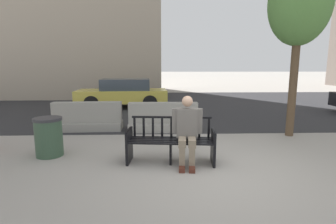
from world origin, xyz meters
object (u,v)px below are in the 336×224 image
at_px(jersey_barrier_centre, 163,119).
at_px(street_tree, 300,5).
at_px(car_taxi_near, 123,93).
at_px(seated_person, 187,129).
at_px(jersey_barrier_left, 88,119).
at_px(street_bench, 171,143).
at_px(trash_bin, 49,137).

distance_m(jersey_barrier_centre, street_tree, 4.66).
bearing_deg(car_taxi_near, seated_person, -73.39).
height_order(jersey_barrier_left, car_taxi_near, car_taxi_near).
height_order(street_bench, jersey_barrier_centre, street_bench).
relative_size(jersey_barrier_left, car_taxi_near, 0.49).
bearing_deg(seated_person, jersey_barrier_left, 132.87).
height_order(jersey_barrier_centre, jersey_barrier_left, same).
distance_m(jersey_barrier_centre, jersey_barrier_left, 2.25).
height_order(street_tree, trash_bin, street_tree).
xyz_separation_m(street_bench, trash_bin, (-2.54, 0.47, 0.02)).
height_order(street_bench, trash_bin, street_bench).
xyz_separation_m(seated_person, jersey_barrier_left, (-2.65, 2.85, -0.35)).
height_order(street_tree, car_taxi_near, street_tree).
distance_m(jersey_barrier_left, street_tree, 6.52).
bearing_deg(jersey_barrier_left, street_tree, -8.53).
bearing_deg(street_tree, seated_person, -146.64).
bearing_deg(trash_bin, jersey_barrier_centre, 40.79).
relative_size(street_bench, car_taxi_near, 0.42).
relative_size(street_bench, trash_bin, 2.11).
relative_size(seated_person, jersey_barrier_left, 0.65).
bearing_deg(seated_person, car_taxi_near, 106.61).
xyz_separation_m(street_bench, street_tree, (3.34, 1.91, 3.01)).
distance_m(jersey_barrier_centre, trash_bin, 3.22).
distance_m(street_tree, trash_bin, 6.76).
xyz_separation_m(street_bench, seated_person, (0.31, -0.09, 0.29)).
height_order(jersey_barrier_centre, street_tree, street_tree).
bearing_deg(car_taxi_near, street_tree, -45.36).
bearing_deg(jersey_barrier_left, seated_person, -47.13).
height_order(seated_person, jersey_barrier_left, seated_person).
height_order(jersey_barrier_centre, trash_bin, jersey_barrier_centre).
relative_size(jersey_barrier_centre, street_tree, 0.44).
bearing_deg(street_bench, trash_bin, 169.52).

